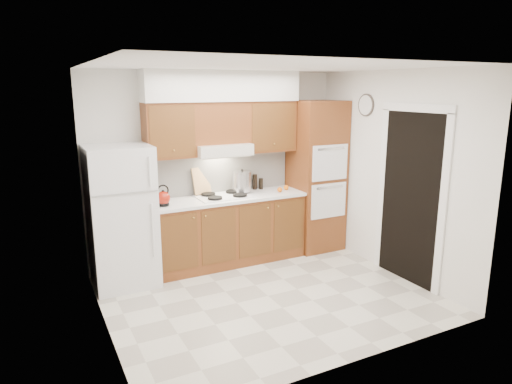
# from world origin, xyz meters

# --- Properties ---
(floor) EXTENTS (3.60, 3.60, 0.00)m
(floor) POSITION_xyz_m (0.00, 0.00, 0.00)
(floor) COLOR beige
(floor) RESTS_ON ground
(ceiling) EXTENTS (3.60, 3.60, 0.00)m
(ceiling) POSITION_xyz_m (0.00, 0.00, 2.60)
(ceiling) COLOR white
(ceiling) RESTS_ON wall_back
(wall_back) EXTENTS (3.60, 0.02, 2.60)m
(wall_back) POSITION_xyz_m (0.00, 1.50, 1.30)
(wall_back) COLOR white
(wall_back) RESTS_ON floor
(wall_left) EXTENTS (0.02, 3.00, 2.60)m
(wall_left) POSITION_xyz_m (-1.80, 0.00, 1.30)
(wall_left) COLOR white
(wall_left) RESTS_ON floor
(wall_right) EXTENTS (0.02, 3.00, 2.60)m
(wall_right) POSITION_xyz_m (1.80, 0.00, 1.30)
(wall_right) COLOR white
(wall_right) RESTS_ON floor
(fridge) EXTENTS (0.75, 0.72, 1.72)m
(fridge) POSITION_xyz_m (-1.41, 1.14, 0.86)
(fridge) COLOR white
(fridge) RESTS_ON floor
(base_cabinets) EXTENTS (2.11, 0.60, 0.90)m
(base_cabinets) POSITION_xyz_m (0.02, 1.20, 0.45)
(base_cabinets) COLOR brown
(base_cabinets) RESTS_ON floor
(countertop) EXTENTS (2.13, 0.62, 0.04)m
(countertop) POSITION_xyz_m (0.03, 1.19, 0.92)
(countertop) COLOR white
(countertop) RESTS_ON base_cabinets
(backsplash) EXTENTS (2.11, 0.03, 0.56)m
(backsplash) POSITION_xyz_m (0.02, 1.49, 1.22)
(backsplash) COLOR white
(backsplash) RESTS_ON countertop
(oven_cabinet) EXTENTS (0.70, 0.65, 2.20)m
(oven_cabinet) POSITION_xyz_m (1.44, 1.18, 1.10)
(oven_cabinet) COLOR brown
(oven_cabinet) RESTS_ON floor
(upper_cab_left) EXTENTS (0.63, 0.33, 0.70)m
(upper_cab_left) POSITION_xyz_m (-0.71, 1.33, 1.85)
(upper_cab_left) COLOR brown
(upper_cab_left) RESTS_ON wall_back
(upper_cab_right) EXTENTS (0.73, 0.33, 0.70)m
(upper_cab_right) POSITION_xyz_m (0.72, 1.33, 1.85)
(upper_cab_right) COLOR brown
(upper_cab_right) RESTS_ON wall_back
(range_hood) EXTENTS (0.75, 0.45, 0.15)m
(range_hood) POSITION_xyz_m (-0.02, 1.27, 1.57)
(range_hood) COLOR silver
(range_hood) RESTS_ON wall_back
(upper_cab_over_hood) EXTENTS (0.75, 0.33, 0.55)m
(upper_cab_over_hood) POSITION_xyz_m (-0.02, 1.33, 1.92)
(upper_cab_over_hood) COLOR brown
(upper_cab_over_hood) RESTS_ON range_hood
(soffit) EXTENTS (2.13, 0.36, 0.40)m
(soffit) POSITION_xyz_m (0.03, 1.32, 2.40)
(soffit) COLOR silver
(soffit) RESTS_ON wall_back
(cooktop) EXTENTS (0.74, 0.50, 0.01)m
(cooktop) POSITION_xyz_m (-0.02, 1.21, 0.95)
(cooktop) COLOR white
(cooktop) RESTS_ON countertop
(doorway) EXTENTS (0.02, 0.90, 2.10)m
(doorway) POSITION_xyz_m (1.79, -0.35, 1.05)
(doorway) COLOR black
(doorway) RESTS_ON floor
(wall_clock) EXTENTS (0.02, 0.30, 0.30)m
(wall_clock) POSITION_xyz_m (1.79, 0.55, 2.15)
(wall_clock) COLOR #3F3833
(wall_clock) RESTS_ON wall_right
(kettle) EXTENTS (0.23, 0.23, 0.18)m
(kettle) POSITION_xyz_m (-0.89, 1.10, 1.04)
(kettle) COLOR maroon
(kettle) RESTS_ON countertop
(cutting_board) EXTENTS (0.29, 0.18, 0.36)m
(cutting_board) POSITION_xyz_m (-0.26, 1.45, 1.14)
(cutting_board) COLOR tan
(cutting_board) RESTS_ON countertop
(stock_pot) EXTENTS (0.34, 0.34, 0.27)m
(stock_pot) POSITION_xyz_m (0.29, 1.29, 1.11)
(stock_pot) COLOR #ADADB1
(stock_pot) RESTS_ON cooktop
(condiment_a) EXTENTS (0.07, 0.07, 0.22)m
(condiment_a) POSITION_xyz_m (0.55, 1.42, 1.05)
(condiment_a) COLOR black
(condiment_a) RESTS_ON countertop
(condiment_b) EXTENTS (0.07, 0.07, 0.18)m
(condiment_b) POSITION_xyz_m (0.37, 1.35, 1.03)
(condiment_b) COLOR black
(condiment_b) RESTS_ON countertop
(condiment_c) EXTENTS (0.06, 0.06, 0.16)m
(condiment_c) POSITION_xyz_m (0.63, 1.39, 1.02)
(condiment_c) COLOR black
(condiment_c) RESTS_ON countertop
(orange_near) EXTENTS (0.09, 0.09, 0.07)m
(orange_near) POSITION_xyz_m (0.93, 1.18, 0.98)
(orange_near) COLOR orange
(orange_near) RESTS_ON countertop
(orange_far) EXTENTS (0.08, 0.08, 0.07)m
(orange_far) POSITION_xyz_m (0.78, 1.10, 0.98)
(orange_far) COLOR orange
(orange_far) RESTS_ON countertop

